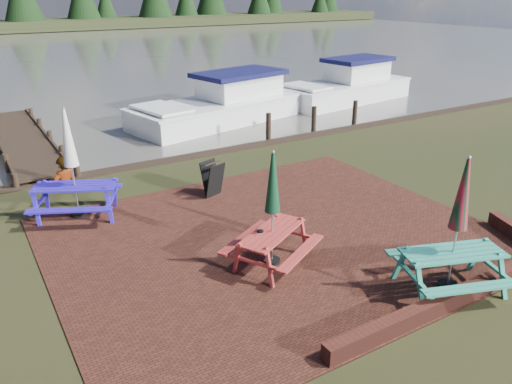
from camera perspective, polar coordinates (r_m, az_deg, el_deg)
The scene contains 12 objects.
ground at distance 9.96m, azimuth 5.27°, elevation -7.55°, with size 120.00×120.00×0.00m, color black.
paving at distance 10.67m, azimuth 2.10°, elevation -5.24°, with size 9.00×7.50×0.02m, color #361811.
brick_wall at distance 9.87m, azimuth 24.19°, elevation -8.93°, with size 6.21×1.79×0.30m.
water at distance 44.47m, azimuth -25.06°, elevation 13.93°, with size 120.00×60.00×0.02m, color #4B4740.
picnic_table_teal at distance 9.22m, azimuth 21.71°, elevation -5.74°, with size 2.19×2.07×2.44m.
picnic_table_red at distance 9.39m, azimuth 1.86°, elevation -3.95°, with size 2.12×2.05×2.26m.
picnic_table_blue at distance 12.05m, azimuth -20.08°, elevation 1.26°, with size 2.36×2.27×2.55m.
chalkboard at distance 12.69m, azimuth -4.96°, elevation 1.52°, with size 0.59×0.69×0.88m.
jetty at distance 18.87m, azimuth -24.98°, elevation 5.38°, with size 1.76×9.08×1.00m.
boat_near at distance 20.89m, azimuth -3.43°, elevation 9.82°, with size 8.29×4.31×2.14m.
boat_far at distance 25.04m, azimuth 10.37°, elevation 11.66°, with size 7.39×3.50×2.22m.
person at distance 13.72m, azimuth -21.42°, elevation 3.72°, with size 0.68×0.44×1.86m, color gray.
Camera 1 is at (-5.24, -6.88, 4.95)m, focal length 35.00 mm.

